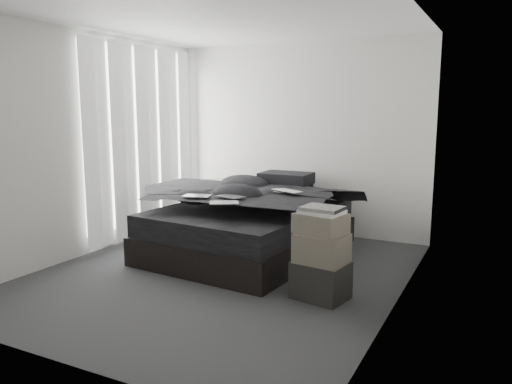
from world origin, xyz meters
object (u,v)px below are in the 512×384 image
at_px(bed, 249,240).
at_px(laptop, 283,185).
at_px(side_stand, 213,206).
at_px(box_lower, 321,280).

relative_size(bed, laptop, 6.24).
height_order(side_stand, box_lower, side_stand).
xyz_separation_m(laptop, box_lower, (0.83, -1.03, -0.68)).
xyz_separation_m(bed, box_lower, (1.26, -1.01, 0.01)).
distance_m(side_stand, box_lower, 2.89).
bearing_deg(side_stand, laptop, -28.31).
bearing_deg(laptop, box_lower, -28.22).
bearing_deg(side_stand, box_lower, -38.51).
bearing_deg(box_lower, laptop, 128.89).
distance_m(bed, box_lower, 1.61).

